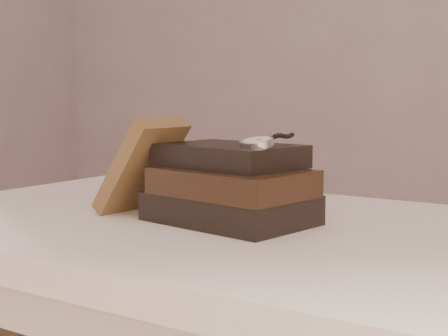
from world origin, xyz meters
The scene contains 5 objects.
table centered at (0.00, 0.35, 0.66)m, with size 1.00×0.60×0.75m.
book_stack centered at (0.01, 0.34, 0.80)m, with size 0.24×0.18×0.11m.
journal centered at (-0.13, 0.32, 0.82)m, with size 0.02×0.10×0.16m, color #48311B.
pocket_watch centered at (0.07, 0.32, 0.86)m, with size 0.05×0.15×0.02m.
eyeglasses centered at (-0.05, 0.42, 0.81)m, with size 0.10×0.12×0.04m.
Camera 1 is at (0.50, -0.42, 0.93)m, focal length 53.58 mm.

